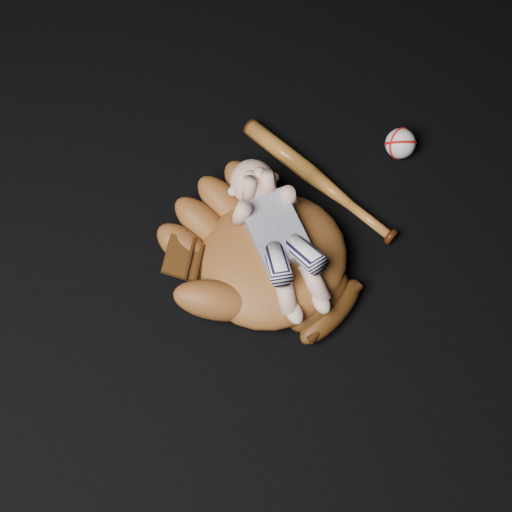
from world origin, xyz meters
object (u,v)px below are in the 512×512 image
Objects in this scene: baseball at (400,143)px; baseball_bat at (319,181)px; newborn_baby at (281,239)px; baseball_glove at (273,256)px.

baseball_bat is at bearing 170.34° from baseball.
newborn_baby is at bearing -150.33° from baseball_bat.
baseball_bat is at bearing 14.59° from baseball_glove.
newborn_baby is at bearing -169.25° from baseball.
baseball is (0.40, 0.07, -0.04)m from baseball_glove.
baseball_bat is 0.20m from baseball.
baseball_bat is at bearing 43.74° from newborn_baby.
baseball reaches higher than baseball_bat.
baseball is at bearing -2.60° from baseball_glove.
newborn_baby reaches higher than baseball.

